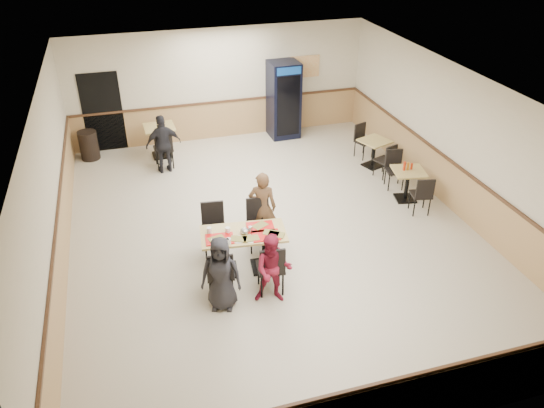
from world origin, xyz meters
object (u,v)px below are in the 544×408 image
object	(u,v)px
diner_woman_left	(221,274)
side_table_far	(374,149)
trash_bin	(89,145)
lone_diner	(164,144)
side_table_near	(408,180)
main_table	(244,245)
back_table	(160,137)
diner_man_opposite	(262,207)
pepsi_cooler	(284,100)
diner_woman_right	(273,269)

from	to	relation	value
diner_woman_left	side_table_far	xyz separation A→B (m)	(4.69, 4.05, -0.20)
trash_bin	side_table_far	bearing A→B (deg)	-19.84
diner_woman_left	lone_diner	world-z (taller)	lone_diner
trash_bin	side_table_near	bearing A→B (deg)	-31.62
lone_diner	trash_bin	world-z (taller)	lone_diner
lone_diner	side_table_far	world-z (taller)	lone_diner
main_table	lone_diner	xyz separation A→B (m)	(-0.91, 4.38, 0.19)
side_table_near	back_table	world-z (taller)	back_table
lone_diner	back_table	distance (m)	0.94
main_table	side_table_far	bearing A→B (deg)	44.45
diner_man_opposite	pepsi_cooler	bearing A→B (deg)	-91.54
main_table	diner_man_opposite	world-z (taller)	diner_man_opposite
side_table_near	diner_woman_left	bearing A→B (deg)	-153.54
main_table	lone_diner	world-z (taller)	lone_diner
pepsi_cooler	main_table	bearing A→B (deg)	-115.78
lone_diner	trash_bin	size ratio (longest dim) A/B	1.96
diner_man_opposite	diner_woman_left	bearing A→B (deg)	75.94
diner_man_opposite	trash_bin	world-z (taller)	diner_man_opposite
side_table_far	pepsi_cooler	xyz separation A→B (m)	(-1.57, 2.50, 0.58)
diner_man_opposite	side_table_near	world-z (taller)	diner_man_opposite
side_table_far	trash_bin	size ratio (longest dim) A/B	1.13
side_table_far	diner_man_opposite	bearing A→B (deg)	-146.35
main_table	lone_diner	bearing A→B (deg)	108.29
side_table_far	lone_diner	bearing A→B (deg)	166.73
back_table	pepsi_cooler	world-z (taller)	pepsi_cooler
diner_woman_left	side_table_near	size ratio (longest dim) A/B	1.69
lone_diner	pepsi_cooler	distance (m)	3.70
diner_woman_right	pepsi_cooler	bearing A→B (deg)	88.39
side_table_near	back_table	size ratio (longest dim) A/B	0.97
diner_woman_right	side_table_far	size ratio (longest dim) A/B	1.54
diner_woman_left	back_table	bearing A→B (deg)	111.61
side_table_near	main_table	bearing A→B (deg)	-160.17
main_table	trash_bin	bearing A→B (deg)	122.10
diner_woman_right	side_table_near	world-z (taller)	diner_woman_right
diner_woman_right	lone_diner	world-z (taller)	lone_diner
main_table	diner_man_opposite	size ratio (longest dim) A/B	1.06
main_table	side_table_near	xyz separation A→B (m)	(4.09, 1.47, -0.06)
diner_woman_right	trash_bin	size ratio (longest dim) A/B	1.74
diner_man_opposite	lone_diner	world-z (taller)	diner_man_opposite
trash_bin	back_table	bearing A→B (deg)	-11.05
lone_diner	side_table_far	distance (m)	5.16
diner_woman_left	side_table_far	size ratio (longest dim) A/B	1.59
trash_bin	diner_man_opposite	bearing A→B (deg)	-55.63
lone_diner	trash_bin	xyz separation A→B (m)	(-1.79, 1.27, -0.36)
diner_man_opposite	lone_diner	distance (m)	3.83
main_table	trash_bin	world-z (taller)	main_table
diner_woman_left	pepsi_cooler	world-z (taller)	pepsi_cooler
main_table	side_table_far	world-z (taller)	main_table
main_table	trash_bin	xyz separation A→B (m)	(-2.70, 5.66, -0.16)
main_table	back_table	xyz separation A→B (m)	(-0.91, 5.31, 0.01)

